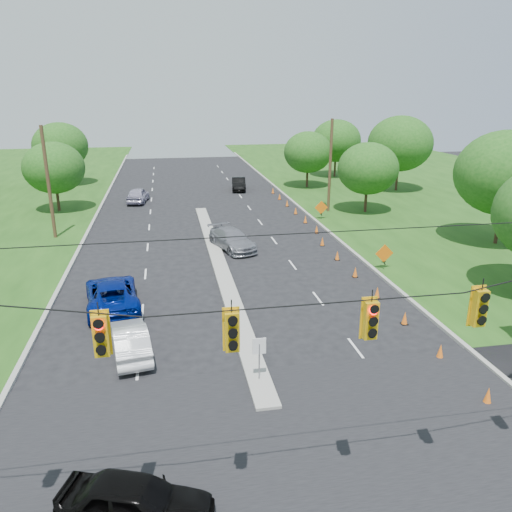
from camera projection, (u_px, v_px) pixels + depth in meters
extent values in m
plane|color=black|center=(296.00, 491.00, 15.07)|extent=(160.00, 160.00, 0.00)
cube|color=black|center=(296.00, 491.00, 15.07)|extent=(160.00, 14.00, 0.02)
cube|color=gray|center=(86.00, 236.00, 41.35)|extent=(0.25, 110.00, 0.16)
cube|color=gray|center=(320.00, 225.00, 44.80)|extent=(0.25, 110.00, 0.16)
cube|color=gray|center=(219.00, 265.00, 34.68)|extent=(1.00, 34.00, 0.18)
cylinder|color=gray|center=(259.00, 363.00, 20.39)|extent=(0.06, 0.06, 1.80)
cube|color=white|center=(259.00, 346.00, 20.14)|extent=(0.55, 0.04, 0.70)
cylinder|color=black|center=(314.00, 289.00, 11.93)|extent=(24.00, 0.04, 0.04)
cube|color=yellow|center=(101.00, 335.00, 11.32)|extent=(0.34, 0.24, 1.00)
cube|color=yellow|center=(232.00, 332.00, 11.89)|extent=(0.34, 0.24, 1.00)
cube|color=yellow|center=(370.00, 320.00, 12.49)|extent=(0.34, 0.24, 1.00)
cube|color=yellow|center=(479.00, 308.00, 12.97)|extent=(0.34, 0.24, 1.00)
cylinder|color=#422D1C|center=(48.00, 183.00, 39.52)|extent=(0.28, 0.28, 9.00)
cylinder|color=#422D1C|center=(330.00, 166.00, 48.45)|extent=(0.28, 0.28, 9.00)
cone|color=orange|center=(488.00, 395.00, 19.20)|extent=(0.32, 0.32, 0.70)
cone|color=orange|center=(440.00, 351.00, 22.47)|extent=(0.32, 0.32, 0.70)
cone|color=orange|center=(405.00, 318.00, 25.73)|extent=(0.32, 0.32, 0.70)
cone|color=orange|center=(377.00, 292.00, 29.00)|extent=(0.32, 0.32, 0.70)
cone|color=orange|center=(355.00, 272.00, 32.27)|extent=(0.32, 0.32, 0.70)
cone|color=orange|center=(337.00, 255.00, 35.53)|extent=(0.32, 0.32, 0.70)
cone|color=orange|center=(322.00, 241.00, 38.80)|extent=(0.32, 0.32, 0.70)
cone|color=orange|center=(317.00, 229.00, 42.17)|extent=(0.32, 0.32, 0.70)
cone|color=orange|center=(305.00, 219.00, 45.44)|extent=(0.32, 0.32, 0.70)
cone|color=orange|center=(296.00, 211.00, 48.70)|extent=(0.32, 0.32, 0.70)
cone|color=orange|center=(287.00, 203.00, 51.97)|extent=(0.32, 0.32, 0.70)
cone|color=orange|center=(280.00, 196.00, 55.24)|extent=(0.32, 0.32, 0.70)
cone|color=orange|center=(273.00, 190.00, 58.50)|extent=(0.32, 0.32, 0.70)
cube|color=black|center=(384.00, 262.00, 33.54)|extent=(0.06, 0.58, 0.26)
cube|color=black|center=(384.00, 262.00, 33.54)|extent=(0.06, 0.58, 0.26)
cube|color=orange|center=(384.00, 253.00, 33.35)|extent=(1.27, 0.05, 1.27)
cube|color=black|center=(321.00, 214.00, 46.61)|extent=(0.06, 0.58, 0.26)
cube|color=black|center=(321.00, 214.00, 46.61)|extent=(0.06, 0.58, 0.26)
cube|color=orange|center=(321.00, 208.00, 46.42)|extent=(1.27, 0.05, 1.27)
cylinder|color=black|center=(58.00, 199.00, 49.63)|extent=(0.28, 0.28, 2.52)
ellipsoid|color=#194C14|center=(54.00, 168.00, 48.65)|extent=(5.88, 5.88, 5.04)
cylinder|color=black|center=(64.00, 174.00, 63.23)|extent=(0.28, 0.28, 2.88)
ellipsoid|color=#194C14|center=(60.00, 146.00, 62.12)|extent=(6.72, 6.72, 5.76)
cylinder|color=black|center=(498.00, 224.00, 38.85)|extent=(0.28, 0.28, 3.24)
ellipsoid|color=#194C14|center=(506.00, 173.00, 37.60)|extent=(7.56, 7.56, 6.48)
cylinder|color=black|center=(366.00, 200.00, 49.14)|extent=(0.28, 0.28, 2.52)
ellipsoid|color=#194C14|center=(368.00, 169.00, 48.17)|extent=(5.88, 5.88, 5.04)
cylinder|color=black|center=(397.00, 177.00, 59.73)|extent=(0.28, 0.28, 3.24)
ellipsoid|color=#194C14|center=(400.00, 144.00, 58.48)|extent=(7.56, 7.56, 6.48)
cylinder|color=black|center=(335.00, 167.00, 69.37)|extent=(0.28, 0.28, 2.88)
ellipsoid|color=#194C14|center=(336.00, 141.00, 68.26)|extent=(6.72, 6.72, 5.76)
cylinder|color=black|center=(307.00, 177.00, 61.87)|extent=(0.28, 0.28, 2.52)
ellipsoid|color=#194C14|center=(308.00, 152.00, 60.90)|extent=(5.88, 5.88, 5.04)
imported|color=black|center=(136.00, 503.00, 13.71)|extent=(4.67, 3.09, 1.48)
imported|color=silver|center=(130.00, 340.00, 22.67)|extent=(2.19, 4.55, 1.44)
imported|color=navy|center=(112.00, 294.00, 27.59)|extent=(3.51, 6.20, 1.63)
imported|color=slate|center=(232.00, 239.00, 37.86)|extent=(3.69, 5.66, 1.52)
imported|color=#9B95AF|center=(138.00, 195.00, 53.71)|extent=(2.56, 4.93, 1.60)
imported|color=black|center=(239.00, 184.00, 60.38)|extent=(2.14, 4.74, 1.51)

